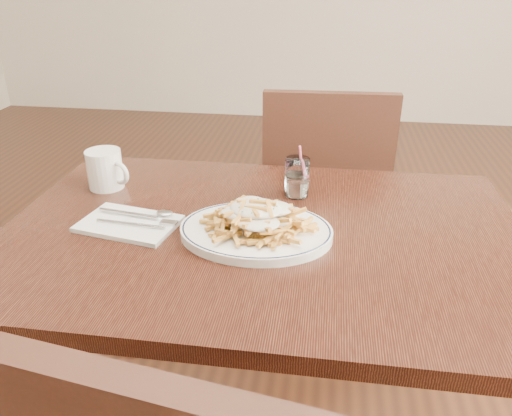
% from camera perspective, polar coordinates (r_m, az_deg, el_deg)
% --- Properties ---
extents(table, '(1.20, 0.80, 0.75)m').
position_cam_1_polar(table, '(1.19, 0.63, -5.73)').
color(table, black).
rests_on(table, ground).
extents(chair_far, '(0.45, 0.45, 0.94)m').
position_cam_1_polar(chair_far, '(1.85, 7.74, 1.46)').
color(chair_far, '#331911').
rests_on(chair_far, ground).
extents(fries_plate, '(0.37, 0.32, 0.02)m').
position_cam_1_polar(fries_plate, '(1.12, -0.00, -2.65)').
color(fries_plate, white).
rests_on(fries_plate, table).
extents(loaded_fries, '(0.22, 0.18, 0.07)m').
position_cam_1_polar(loaded_fries, '(1.10, -0.00, -0.59)').
color(loaded_fries, gold).
rests_on(loaded_fries, fries_plate).
extents(napkin, '(0.24, 0.18, 0.01)m').
position_cam_1_polar(napkin, '(1.20, -14.31, -1.74)').
color(napkin, silver).
rests_on(napkin, table).
extents(cutlery, '(0.22, 0.09, 0.01)m').
position_cam_1_polar(cutlery, '(1.20, -14.27, -1.23)').
color(cutlery, silver).
rests_on(cutlery, napkin).
extents(water_glass, '(0.06, 0.06, 0.14)m').
position_cam_1_polar(water_glass, '(1.30, 4.70, 3.27)').
color(water_glass, white).
rests_on(water_glass, table).
extents(coffee_mug, '(0.13, 0.09, 0.10)m').
position_cam_1_polar(coffee_mug, '(1.40, -16.80, 4.25)').
color(coffee_mug, white).
rests_on(coffee_mug, table).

